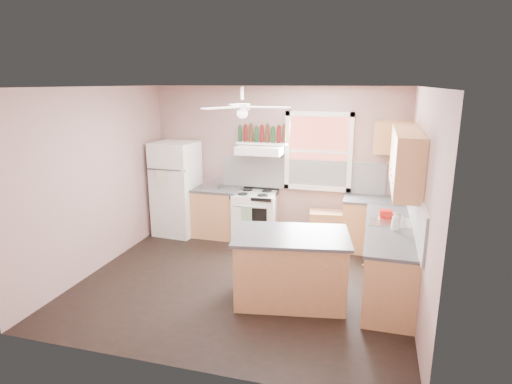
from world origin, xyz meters
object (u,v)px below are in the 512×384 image
(refrigerator, at_px, (177,189))
(cart, at_px, (325,229))
(island, at_px, (291,269))
(stove, at_px, (255,216))
(toaster, at_px, (212,184))

(refrigerator, height_order, cart, refrigerator)
(island, bearing_deg, stove, 107.74)
(stove, distance_m, cart, 1.27)
(refrigerator, height_order, toaster, refrigerator)
(toaster, height_order, cart, toaster)
(stove, bearing_deg, toaster, 178.26)
(toaster, bearing_deg, cart, 2.25)
(refrigerator, xyz_separation_m, stove, (1.48, 0.07, -0.43))
(stove, bearing_deg, refrigerator, 177.35)
(toaster, bearing_deg, stove, 2.89)
(toaster, xyz_separation_m, cart, (2.05, 0.11, -0.71))
(toaster, height_order, island, toaster)
(toaster, distance_m, stove, 0.98)
(stove, height_order, cart, stove)
(cart, bearing_deg, toaster, 176.34)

